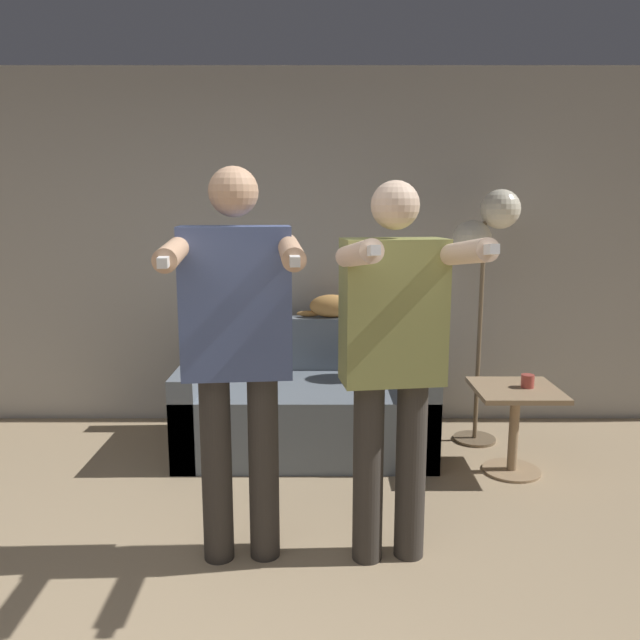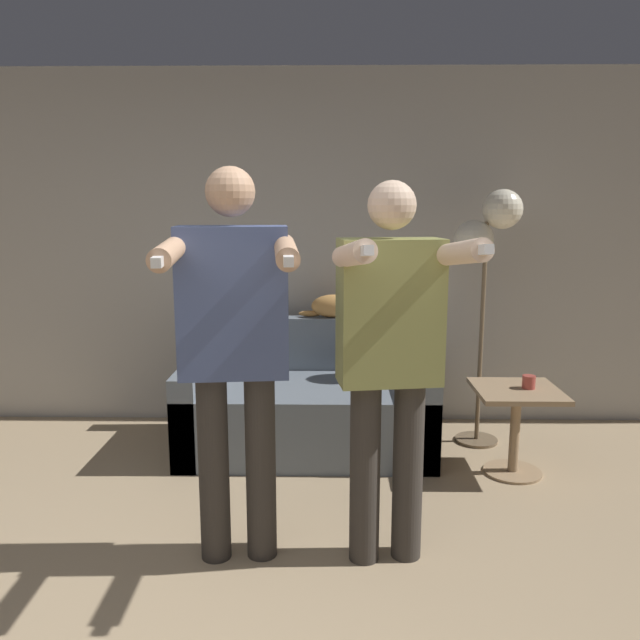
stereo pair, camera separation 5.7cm
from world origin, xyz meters
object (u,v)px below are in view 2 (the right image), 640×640
at_px(couch, 307,407).
at_px(person_right, 390,349).
at_px(side_table, 516,412).
at_px(cat, 335,305).
at_px(floor_lamp, 487,239).
at_px(person_left, 234,339).
at_px(cup, 529,382).

xyz_separation_m(couch, person_right, (0.42, -1.39, 0.73)).
xyz_separation_m(couch, side_table, (1.29, -0.42, 0.11)).
xyz_separation_m(cat, floor_lamp, (1.00, -0.25, 0.49)).
xyz_separation_m(floor_lamp, side_table, (0.09, -0.52, -1.02)).
height_order(person_left, side_table, person_left).
height_order(couch, person_right, person_right).
bearing_deg(floor_lamp, cup, -72.55).
bearing_deg(cup, floor_lamp, 107.45).
height_order(couch, cat, cat).
xyz_separation_m(person_right, floor_lamp, (0.78, 1.49, 0.40)).
bearing_deg(floor_lamp, person_left, -134.56).
height_order(cat, floor_lamp, floor_lamp).
xyz_separation_m(person_right, cup, (0.94, 0.97, -0.43)).
bearing_deg(couch, floor_lamp, 4.87).
xyz_separation_m(person_left, floor_lamp, (1.47, 1.49, 0.36)).
xyz_separation_m(person_right, cat, (-0.23, 1.74, -0.09)).
relative_size(side_table, cup, 6.79).
bearing_deg(cat, couch, -118.16).
height_order(couch, floor_lamp, floor_lamp).
bearing_deg(person_left, cup, 25.16).
relative_size(couch, side_table, 3.05).
relative_size(floor_lamp, side_table, 3.20).
xyz_separation_m(couch, cat, (0.19, 0.35, 0.65)).
height_order(couch, person_left, person_left).
bearing_deg(cat, cup, -33.39).
distance_m(floor_lamp, side_table, 1.15).
relative_size(floor_lamp, cup, 21.76).
bearing_deg(side_table, person_left, -148.25).
relative_size(couch, cat, 3.76).
bearing_deg(side_table, person_right, -132.01).
bearing_deg(person_right, person_left, 171.70).
distance_m(person_right, cat, 1.76).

